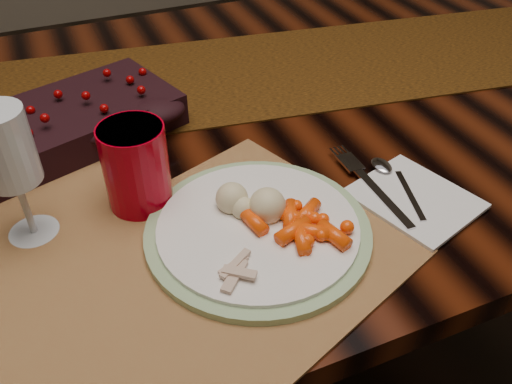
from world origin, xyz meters
name	(u,v)px	position (x,y,z in m)	size (l,w,h in m)	color
floor	(224,368)	(0.00, 0.00, 0.00)	(5.00, 5.00, 0.00)	black
dining_table	(217,269)	(0.00, 0.00, 0.38)	(1.80, 1.00, 0.75)	black
table_runner	(209,79)	(0.05, 0.14, 0.75)	(1.68, 0.35, 0.00)	#502C0B
centerpiece	(62,120)	(-0.23, 0.03, 0.79)	(0.35, 0.18, 0.07)	black
placemat_main	(203,275)	(-0.12, -0.33, 0.75)	(0.47, 0.35, 0.00)	#977856
dinner_plate	(258,229)	(-0.03, -0.30, 0.76)	(0.29, 0.29, 0.02)	white
baby_carrots	(292,228)	(0.00, -0.33, 0.78)	(0.11, 0.09, 0.02)	#FF4608
mashed_potatoes	(254,196)	(-0.02, -0.27, 0.79)	(0.08, 0.07, 0.05)	beige
turkey_shreds	(235,268)	(-0.09, -0.36, 0.78)	(0.07, 0.06, 0.02)	#C5ADA4
napkin	(415,199)	(0.19, -0.32, 0.76)	(0.13, 0.15, 0.01)	white
fork	(374,188)	(0.15, -0.28, 0.76)	(0.03, 0.18, 0.00)	#B9B8C0
spoon	(401,186)	(0.19, -0.29, 0.76)	(0.03, 0.13, 0.00)	beige
red_cup	(136,166)	(-0.15, -0.17, 0.81)	(0.09, 0.09, 0.12)	#A70012
wine_glass	(15,178)	(-0.30, -0.18, 0.84)	(0.07, 0.07, 0.18)	silver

